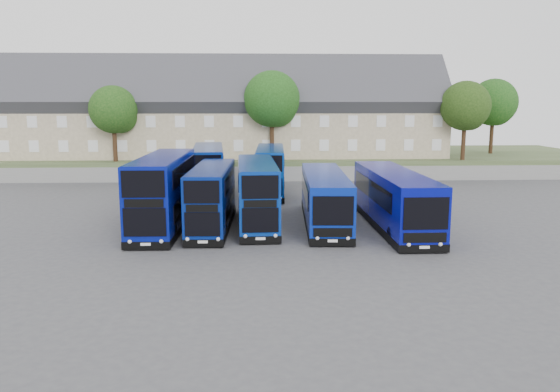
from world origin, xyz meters
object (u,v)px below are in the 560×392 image
at_px(tree_mid, 273,101).
at_px(tree_east, 466,108).
at_px(dd_front_mid, 212,199).
at_px(tree_west, 115,111).
at_px(coach_east_a, 324,199).
at_px(dd_front_left, 164,193).
at_px(tree_far, 494,104).

distance_m(tree_mid, tree_east, 20.02).
distance_m(dd_front_mid, tree_west, 25.32).
height_order(coach_east_a, tree_east, tree_east).
relative_size(dd_front_mid, tree_west, 1.31).
relative_size(dd_front_left, dd_front_mid, 1.16).
xyz_separation_m(tree_west, tree_east, (36.00, 0.00, 0.34)).
relative_size(tree_west, tree_mid, 0.83).
xyz_separation_m(dd_front_left, tree_far, (33.72, 28.61, 5.48)).
height_order(dd_front_mid, tree_west, tree_west).
relative_size(tree_mid, tree_far, 1.06).
height_order(coach_east_a, tree_far, tree_far).
height_order(tree_mid, tree_east, tree_mid).
distance_m(dd_front_left, tree_far, 44.56).
xyz_separation_m(coach_east_a, tree_far, (23.28, 27.91, 6.07)).
height_order(dd_front_mid, coach_east_a, dd_front_mid).
relative_size(dd_front_mid, tree_far, 1.15).
height_order(dd_front_left, tree_west, tree_west).
bearing_deg(tree_west, tree_mid, 1.79).
bearing_deg(tree_west, tree_east, 0.00).
bearing_deg(tree_mid, dd_front_mid, -101.57).
distance_m(tree_west, tree_mid, 16.04).
xyz_separation_m(coach_east_a, tree_mid, (-2.72, 21.41, 6.41)).
relative_size(dd_front_mid, tree_mid, 1.09).
bearing_deg(dd_front_mid, dd_front_left, 174.05).
height_order(dd_front_mid, tree_mid, tree_mid).
bearing_deg(tree_mid, dd_front_left, -109.25).
bearing_deg(coach_east_a, dd_front_mid, -168.60).
distance_m(dd_front_left, coach_east_a, 10.48).
xyz_separation_m(dd_front_mid, tree_mid, (4.61, 22.53, 6.13)).
xyz_separation_m(coach_east_a, tree_west, (-18.72, 20.91, 5.40)).
bearing_deg(tree_west, dd_front_left, -69.04).
distance_m(tree_west, tree_far, 42.58).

